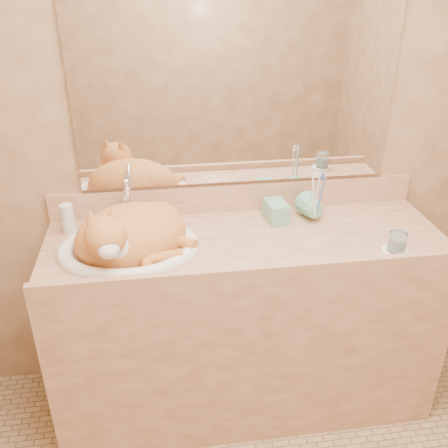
{
  "coord_description": "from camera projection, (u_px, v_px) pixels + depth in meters",
  "views": [
    {
      "loc": [
        -0.34,
        -0.98,
        1.83
      ],
      "look_at": [
        -0.09,
        0.7,
        0.93
      ],
      "focal_mm": 40.0,
      "sensor_mm": 36.0,
      "label": 1
    }
  ],
  "objects": [
    {
      "name": "cat",
      "position": [
        129.0,
        233.0,
        1.88
      ],
      "size": [
        0.53,
        0.48,
        0.24
      ],
      "primitive_type": null,
      "rotation": [
        0.0,
        0.0,
        0.33
      ],
      "color": "#B8652A",
      "rests_on": "sink_basin"
    },
    {
      "name": "faucet",
      "position": [
        129.0,
        205.0,
        2.05
      ],
      "size": [
        0.07,
        0.14,
        0.18
      ],
      "primitive_type": null,
      "rotation": [
        0.0,
        0.0,
        0.16
      ],
      "color": "silver",
      "rests_on": "vanity_counter"
    },
    {
      "name": "saucer",
      "position": [
        395.0,
        252.0,
        1.89
      ],
      "size": [
        0.1,
        0.1,
        0.01
      ],
      "primitive_type": "cylinder",
      "color": "white",
      "rests_on": "vanity_counter"
    },
    {
      "name": "water_glass",
      "position": [
        397.0,
        242.0,
        1.87
      ],
      "size": [
        0.07,
        0.07,
        0.08
      ],
      "primitive_type": "cylinder",
      "color": "white",
      "rests_on": "saucer"
    },
    {
      "name": "vanity_counter",
      "position": [
        244.0,
        323.0,
        2.19
      ],
      "size": [
        1.6,
        0.55,
        0.85
      ],
      "primitive_type": null,
      "color": "#966043",
      "rests_on": "floor"
    },
    {
      "name": "mirror",
      "position": [
        237.0,
        87.0,
        1.97
      ],
      "size": [
        1.3,
        0.02,
        0.8
      ],
      "primitive_type": "cube",
      "color": "white",
      "rests_on": "wall_back"
    },
    {
      "name": "lotion_bottle",
      "position": [
        68.0,
        219.0,
        2.0
      ],
      "size": [
        0.05,
        0.05,
        0.12
      ],
      "primitive_type": "cylinder",
      "color": "silver",
      "rests_on": "vanity_counter"
    },
    {
      "name": "sink_basin",
      "position": [
        128.0,
        230.0,
        1.88
      ],
      "size": [
        0.57,
        0.5,
        0.17
      ],
      "primitive_type": null,
      "rotation": [
        0.0,
        0.0,
        -0.11
      ],
      "color": "white",
      "rests_on": "vanity_counter"
    },
    {
      "name": "toothbrushes",
      "position": [
        318.0,
        194.0,
        2.04
      ],
      "size": [
        0.04,
        0.04,
        0.24
      ],
      "primitive_type": null,
      "color": "silver",
      "rests_on": "toothbrush_cup"
    },
    {
      "name": "wall_back",
      "position": [
        236.0,
        121.0,
        2.05
      ],
      "size": [
        2.4,
        0.02,
        2.5
      ],
      "primitive_type": "cube",
      "color": "brown",
      "rests_on": "ground"
    },
    {
      "name": "soap_dispenser",
      "position": [
        282.0,
        206.0,
        2.04
      ],
      "size": [
        0.09,
        0.09,
        0.18
      ],
      "primitive_type": "imported",
      "rotation": [
        0.0,
        0.0,
        0.12
      ],
      "color": "#6CAD90",
      "rests_on": "vanity_counter"
    },
    {
      "name": "toothbrush_cup",
      "position": [
        316.0,
        213.0,
        2.08
      ],
      "size": [
        0.12,
        0.12,
        0.1
      ],
      "primitive_type": "imported",
      "rotation": [
        0.0,
        0.0,
        0.14
      ],
      "color": "#6CAD90",
      "rests_on": "vanity_counter"
    }
  ]
}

